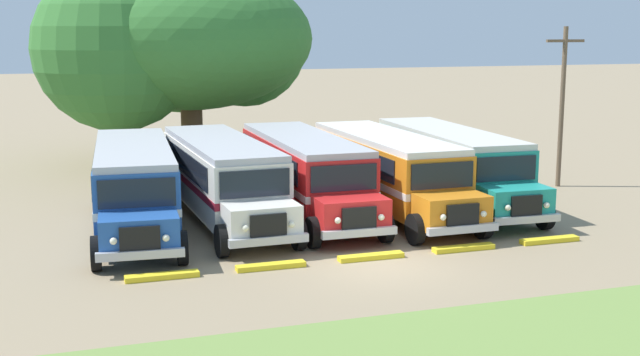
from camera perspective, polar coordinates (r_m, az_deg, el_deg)
ground_plane at (r=23.59m, az=4.22°, el=-6.13°), size 220.00×220.00×0.00m
parked_bus_slot_0 at (r=28.29m, az=-12.87°, el=-0.28°), size 3.37×10.94×2.82m
parked_bus_slot_1 at (r=29.10m, az=-6.83°, el=0.20°), size 2.95×10.87×2.82m
parked_bus_slot_2 at (r=29.90m, az=-1.05°, el=0.55°), size 2.79×10.85×2.82m
parked_bus_slot_3 at (r=30.39m, az=4.78°, el=0.67°), size 2.78×10.85×2.82m
parked_bus_slot_4 at (r=32.06m, az=9.15°, el=1.09°), size 3.04×10.89×2.82m
curb_wheelstop_0 at (r=22.71m, az=-10.98°, el=-6.75°), size 2.00×0.36×0.15m
curb_wheelstop_1 at (r=23.26m, az=-3.46°, el=-6.16°), size 2.00×0.36×0.15m
curb_wheelstop_2 at (r=24.19m, az=3.59°, el=-5.52°), size 2.00×0.36×0.15m
curb_wheelstop_3 at (r=25.45m, az=10.01°, el=-4.85°), size 2.00×0.36×0.15m
curb_wheelstop_4 at (r=27.00m, az=15.75°, el=-4.20°), size 2.00×0.36×0.15m
broad_shade_tree at (r=41.95m, az=-9.76°, el=9.31°), size 13.95×12.37×9.75m
utility_pole at (r=36.15m, az=16.57°, el=5.13°), size 1.80×0.20×6.79m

